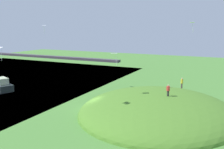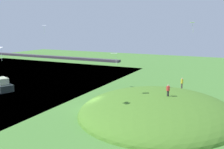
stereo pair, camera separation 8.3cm
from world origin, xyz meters
TOP-DOWN VIEW (x-y plane):
  - ground_plane at (0.00, 0.00)m, footprint 160.00×160.00m
  - grass_hill at (9.30, 2.97)m, footprint 22.41×24.01m
  - bridge_deck_far at (-35.46, 29.22)m, footprint 53.76×1.80m
  - boat_on_lake at (-22.58, 2.73)m, footprint 8.31×5.29m
  - person_watching_kites at (10.87, 2.60)m, footprint 0.66×0.66m
  - person_with_child at (11.15, 11.43)m, footprint 0.53×0.53m
  - kite_1 at (12.98, 6.59)m, footprint 0.72×0.65m
  - kite_4 at (3.75, 0.15)m, footprint 1.11×0.99m
  - kite_6 at (-10.33, 2.31)m, footprint 0.79×0.74m
  - kite_7 at (-12.83, -4.82)m, footprint 0.96×0.66m

SIDE VIEW (x-z plane):
  - ground_plane at x=0.00m, z-range 0.00..0.00m
  - grass_hill at x=9.30m, z-range -2.77..2.77m
  - boat_on_lake at x=-22.58m, z-range -1.23..3.02m
  - person_with_child at x=11.15m, z-range 2.16..4.00m
  - bridge_deck_far at x=-35.46m, z-range 2.92..3.62m
  - person_watching_kites at x=10.87m, z-range 2.94..4.58m
  - kite_4 at x=3.75m, z-range 7.64..9.40m
  - kite_7 at x=-12.83m, z-range 8.04..10.11m
  - kite_6 at x=-10.33m, z-range 11.64..13.07m
  - kite_1 at x=12.98m, z-range 11.92..13.49m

